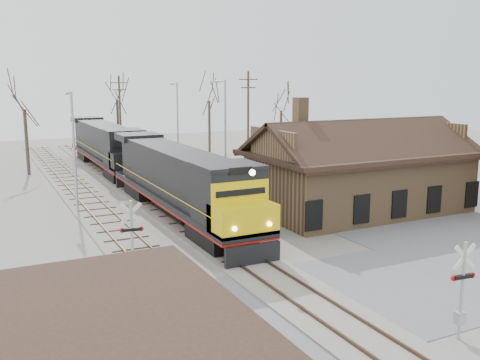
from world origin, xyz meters
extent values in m
plane|color=gray|center=(0.00, 0.00, 0.00)|extent=(140.00, 140.00, 0.00)
cube|color=slate|center=(0.00, 0.00, 0.01)|extent=(60.00, 9.00, 0.03)
cube|color=gray|center=(0.00, 15.00, 0.06)|extent=(3.40, 90.00, 0.12)
cube|color=#473323|center=(-0.72, 15.00, 0.17)|extent=(0.08, 90.00, 0.14)
cube|color=#473323|center=(0.72, 15.00, 0.17)|extent=(0.08, 90.00, 0.14)
cube|color=gray|center=(-4.50, 15.00, 0.06)|extent=(3.40, 90.00, 0.12)
cube|color=#473323|center=(-5.22, 15.00, 0.17)|extent=(0.08, 90.00, 0.14)
cube|color=#473323|center=(-3.78, 15.00, 0.17)|extent=(0.08, 90.00, 0.14)
cube|color=olive|center=(12.00, 12.00, 2.00)|extent=(14.00, 8.00, 4.00)
cube|color=black|center=(12.00, 12.00, 4.10)|extent=(15.20, 9.20, 0.30)
cube|color=black|center=(12.00, 9.70, 5.10)|extent=(15.00, 4.71, 2.66)
cube|color=black|center=(12.00, 14.30, 5.10)|extent=(15.00, 4.71, 2.66)
cube|color=olive|center=(8.00, 13.50, 6.80)|extent=(0.80, 0.80, 2.20)
cube|color=black|center=(0.00, 8.94, 0.59)|extent=(2.67, 4.27, 1.07)
cube|color=black|center=(0.00, 22.81, 0.59)|extent=(2.67, 4.27, 1.07)
cube|color=black|center=(0.00, 15.88, 1.44)|extent=(3.20, 21.33, 0.37)
cube|color=maroon|center=(0.00, 15.88, 1.20)|extent=(3.22, 21.33, 0.13)
cube|color=black|center=(0.00, 17.21, 3.09)|extent=(2.77, 15.46, 2.99)
cube|color=black|center=(0.00, 7.99, 3.09)|extent=(3.20, 2.99, 2.99)
cube|color=yellow|center=(0.00, 6.17, 2.19)|extent=(3.20, 1.92, 1.49)
cube|color=black|center=(0.00, 5.11, 0.59)|extent=(2.99, 0.25, 1.07)
cylinder|color=#FFF2CC|center=(0.00, 5.19, 4.69)|extent=(0.30, 0.10, 0.30)
cube|color=black|center=(0.00, 30.77, 0.59)|extent=(2.67, 4.27, 1.07)
cube|color=black|center=(0.00, 44.63, 0.59)|extent=(2.67, 4.27, 1.07)
cube|color=black|center=(0.00, 37.70, 1.44)|extent=(3.20, 21.33, 0.37)
cube|color=maroon|center=(0.00, 37.70, 1.20)|extent=(3.22, 21.33, 0.13)
cube|color=black|center=(0.00, 39.04, 3.09)|extent=(2.77, 15.46, 2.99)
cube|color=black|center=(0.00, 29.81, 3.09)|extent=(3.20, 2.99, 2.99)
cube|color=black|center=(0.00, 28.00, 2.19)|extent=(3.20, 1.92, 1.49)
cube|color=black|center=(0.00, 26.94, 0.59)|extent=(2.99, 0.25, 1.07)
cylinder|color=#A5A8AD|center=(3.05, -4.79, 1.80)|extent=(0.13, 0.13, 3.59)
cube|color=silver|center=(3.05, -4.79, 3.06)|extent=(0.94, 0.13, 0.94)
cube|color=silver|center=(3.05, -4.79, 3.06)|extent=(0.94, 0.13, 0.94)
cube|color=black|center=(3.05, -4.79, 2.34)|extent=(0.82, 0.22, 0.13)
cylinder|color=#B20C0C|center=(2.65, -4.76, 2.34)|extent=(0.22, 0.10, 0.22)
cylinder|color=#B20C0C|center=(3.46, -4.83, 2.34)|extent=(0.22, 0.10, 0.22)
cube|color=#A5A8AD|center=(3.05, -4.79, 0.81)|extent=(0.36, 0.27, 0.45)
cylinder|color=#A5A8AD|center=(-5.81, 5.75, 1.89)|extent=(0.13, 0.13, 3.78)
cube|color=silver|center=(-5.81, 5.75, 3.21)|extent=(0.99, 0.17, 0.99)
cube|color=silver|center=(-5.81, 5.75, 3.21)|extent=(0.99, 0.17, 0.99)
cube|color=black|center=(-5.81, 5.75, 2.46)|extent=(0.86, 0.26, 0.14)
cylinder|color=#B20C0C|center=(-5.39, 5.69, 2.46)|extent=(0.24, 0.11, 0.23)
cylinder|color=#B20C0C|center=(-6.23, 5.80, 2.46)|extent=(0.24, 0.11, 0.23)
cube|color=#A5A8AD|center=(-5.81, 5.75, 0.85)|extent=(0.38, 0.28, 0.47)
cylinder|color=#A5A8AD|center=(-5.72, 20.82, 4.14)|extent=(0.18, 0.18, 8.28)
cylinder|color=#A5A8AD|center=(-5.72, 21.72, 8.18)|extent=(0.12, 1.80, 0.12)
cube|color=#A5A8AD|center=(-5.72, 22.52, 8.08)|extent=(0.25, 0.50, 0.12)
cylinder|color=#A5A8AD|center=(6.69, 22.74, 4.53)|extent=(0.18, 0.18, 9.06)
cylinder|color=#A5A8AD|center=(6.69, 23.64, 8.96)|extent=(0.12, 1.80, 0.12)
cube|color=#A5A8AD|center=(6.69, 24.44, 8.86)|extent=(0.25, 0.50, 0.12)
cylinder|color=#A5A8AD|center=(6.95, 34.96, 4.40)|extent=(0.18, 0.18, 8.80)
cylinder|color=#A5A8AD|center=(6.95, 35.86, 8.70)|extent=(0.12, 1.80, 0.12)
cube|color=#A5A8AD|center=(6.95, 36.66, 8.60)|extent=(0.25, 0.50, 0.12)
cylinder|color=#382D23|center=(3.39, 44.57, 4.76)|extent=(0.24, 0.24, 9.52)
cube|color=#382D23|center=(3.39, 44.57, 8.72)|extent=(2.00, 0.10, 0.10)
cube|color=#382D23|center=(3.39, 44.57, 7.92)|extent=(1.60, 0.10, 0.10)
cylinder|color=#382D23|center=(12.90, 30.72, 4.95)|extent=(0.24, 0.24, 9.89)
cube|color=#382D23|center=(12.90, 30.72, 9.09)|extent=(2.00, 0.10, 0.10)
cube|color=#382D23|center=(12.90, 30.72, 8.29)|extent=(1.60, 0.10, 0.10)
cylinder|color=#382D23|center=(-7.43, 37.66, 3.15)|extent=(0.32, 0.32, 6.30)
cylinder|color=#382D23|center=(3.63, 46.81, 3.36)|extent=(0.32, 0.32, 6.71)
cylinder|color=#382D23|center=(12.65, 40.08, 3.33)|extent=(0.32, 0.32, 6.66)
cylinder|color=#382D23|center=(22.08, 39.70, 2.67)|extent=(0.32, 0.32, 5.34)
camera|label=1|loc=(-11.71, -17.13, 9.07)|focal=40.00mm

